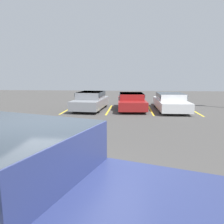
{
  "coord_description": "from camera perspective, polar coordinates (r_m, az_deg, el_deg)",
  "views": [
    {
      "loc": [
        0.96,
        -3.35,
        2.39
      ],
      "look_at": [
        0.28,
        4.79,
        1.0
      ],
      "focal_mm": 35.0,
      "sensor_mm": 36.0,
      "label": 1
    }
  ],
  "objects": [
    {
      "name": "stall_stripe_d",
      "position": [
        15.69,
        20.55,
        0.3
      ],
      "size": [
        0.12,
        4.24,
        0.01
      ],
      "primitive_type": "cube",
      "color": "yellow",
      "rests_on": "ground_plane"
    },
    {
      "name": "stall_stripe_a",
      "position": [
        15.69,
        -11.21,
        0.73
      ],
      "size": [
        0.12,
        4.24,
        0.01
      ],
      "primitive_type": "cube",
      "color": "yellow",
      "rests_on": "ground_plane"
    },
    {
      "name": "wheel_stop_curb",
      "position": [
        17.86,
        12.92,
        1.96
      ],
      "size": [
        1.77,
        0.2,
        0.14
      ],
      "primitive_type": "cube",
      "color": "#B7B2A8",
      "rests_on": "ground_plane"
    },
    {
      "name": "parked_sedan_a",
      "position": [
        15.25,
        -5.56,
        3.11
      ],
      "size": [
        2.11,
        4.35,
        1.24
      ],
      "rotation": [
        0.0,
        0.0,
        -1.65
      ],
      "color": "gray",
      "rests_on": "ground_plane"
    },
    {
      "name": "stall_stripe_c",
      "position": [
        15.16,
        10.08,
        0.46
      ],
      "size": [
        0.12,
        4.24,
        0.01
      ],
      "primitive_type": "cube",
      "color": "yellow",
      "rests_on": "ground_plane"
    },
    {
      "name": "parked_sedan_b",
      "position": [
        15.24,
        5.06,
        2.94
      ],
      "size": [
        2.04,
        4.35,
        1.14
      ],
      "rotation": [
        0.0,
        0.0,
        -1.52
      ],
      "color": "maroon",
      "rests_on": "ground_plane"
    },
    {
      "name": "ground_plane",
      "position": [
        4.23,
        -10.21,
        -24.97
      ],
      "size": [
        60.0,
        60.0,
        0.0
      ],
      "primitive_type": "plane",
      "color": "#4C4947"
    },
    {
      "name": "parked_sedan_c",
      "position": [
        15.4,
        15.02,
        2.76
      ],
      "size": [
        1.88,
        4.77,
        1.16
      ],
      "rotation": [
        0.0,
        0.0,
        -1.56
      ],
      "color": "silver",
      "rests_on": "ground_plane"
    },
    {
      "name": "stall_stripe_b",
      "position": [
        15.16,
        -0.75,
        0.61
      ],
      "size": [
        0.12,
        4.24,
        0.01
      ],
      "primitive_type": "cube",
      "color": "yellow",
      "rests_on": "ground_plane"
    },
    {
      "name": "pickup_truck",
      "position": [
        3.16,
        -22.22,
        -19.77
      ],
      "size": [
        6.3,
        3.74,
        1.74
      ],
      "rotation": [
        0.0,
        0.0,
        -0.31
      ],
      "color": "navy",
      "rests_on": "ground_plane"
    }
  ]
}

